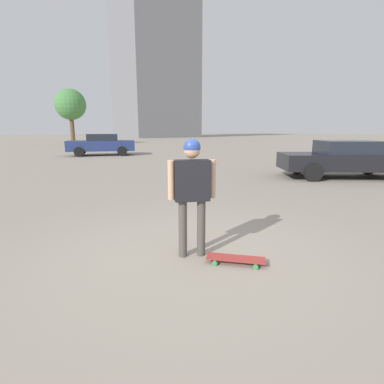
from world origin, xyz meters
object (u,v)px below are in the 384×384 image
object	(u,v)px
skateboard	(236,259)
car_parked_near	(345,159)
person	(192,184)
car_parked_far	(101,144)

from	to	relation	value
skateboard	car_parked_near	bearing A→B (deg)	-112.59
person	skateboard	xyz separation A→B (m)	(-0.53, -0.36, -0.97)
car_parked_near	car_parked_far	size ratio (longest dim) A/B	0.99
person	car_parked_near	world-z (taller)	person
skateboard	car_parked_near	xyz separation A→B (m)	(3.42, -8.10, 0.64)
skateboard	car_parked_far	world-z (taller)	car_parked_far
person	car_parked_near	bearing A→B (deg)	41.95
car_parked_far	person	bearing A→B (deg)	95.50
skateboard	car_parked_far	size ratio (longest dim) A/B	0.15
person	car_parked_near	size ratio (longest dim) A/B	0.35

